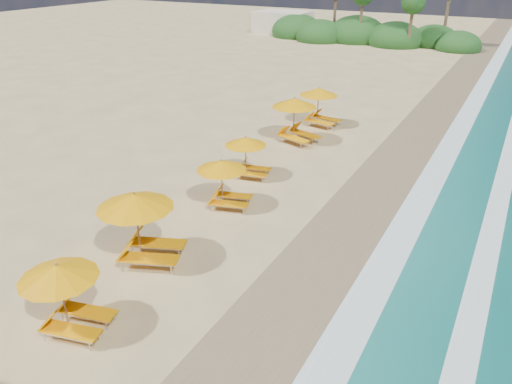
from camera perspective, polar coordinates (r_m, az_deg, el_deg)
The scene contains 11 objects.
ground at distance 20.14m, azimuth 0.00°, elevation -3.08°, with size 160.00×160.00×0.00m, color tan.
wet_sand at distance 18.81m, azimuth 10.82°, elevation -5.81°, with size 4.00×160.00×0.01m, color #8C7654.
surf_foam at distance 18.35m, azimuth 18.87°, elevation -7.65°, with size 4.00×160.00×0.01m.
station_1 at distance 14.88m, azimuth -20.81°, elevation -10.86°, with size 2.72×2.62×2.21m.
station_2 at distance 17.22m, azimuth -12.82°, elevation -3.50°, with size 3.41×3.37×2.63m.
station_3 at distance 20.66m, azimuth -3.50°, elevation 1.34°, with size 2.68×2.61×2.13m.
station_4 at distance 23.53m, azimuth -0.83°, elevation 4.34°, with size 2.45×2.34×2.02m.
station_5 at distance 28.18m, azimuth 4.67°, elevation 8.54°, with size 3.25×3.17×2.56m.
station_6 at distance 31.26m, azimuth 7.43°, elevation 9.95°, with size 2.83×2.69×2.40m.
treeline at distance 64.33m, azimuth 12.28°, elevation 17.31°, with size 25.80×8.80×9.74m.
beach_building at distance 70.92m, azimuth 3.12°, elevation 18.88°, with size 7.00×5.00×2.80m, color beige.
Camera 1 is at (8.46, -15.51, 9.67)m, focal length 34.89 mm.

